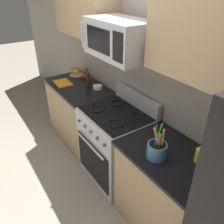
# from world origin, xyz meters

# --- Properties ---
(ground_plane) EXTENTS (16.00, 16.00, 0.00)m
(ground_plane) POSITION_xyz_m (0.00, 0.00, 0.00)
(ground_plane) COLOR gray
(wall_back) EXTENTS (8.00, 0.10, 2.60)m
(wall_back) POSITION_xyz_m (0.00, 1.08, 1.30)
(wall_back) COLOR #9E998E
(wall_back) RESTS_ON ground
(counter_left) EXTENTS (1.10, 0.65, 0.91)m
(counter_left) POSITION_xyz_m (-0.94, 0.69, 0.46)
(counter_left) COLOR tan
(counter_left) RESTS_ON ground
(range_oven) EXTENTS (0.76, 0.69, 1.09)m
(range_oven) POSITION_xyz_m (-0.00, 0.69, 0.47)
(range_oven) COLOR #B2B5BA
(range_oven) RESTS_ON ground
(counter_right) EXTENTS (0.89, 0.65, 0.91)m
(counter_right) POSITION_xyz_m (0.84, 0.69, 0.46)
(counter_right) COLOR tan
(counter_right) RESTS_ON ground
(microwave) EXTENTS (0.71, 0.44, 0.35)m
(microwave) POSITION_xyz_m (-0.00, 0.72, 1.74)
(microwave) COLOR #B2B5BA
(upper_cabinets_left) EXTENTS (1.09, 0.34, 0.75)m
(upper_cabinets_left) POSITION_xyz_m (-0.95, 0.86, 1.95)
(upper_cabinets_left) COLOR tan
(upper_cabinets_right) EXTENTS (0.88, 0.34, 0.75)m
(upper_cabinets_right) POSITION_xyz_m (0.84, 0.86, 1.95)
(upper_cabinets_right) COLOR tan
(utensil_crock) EXTENTS (0.17, 0.17, 0.32)m
(utensil_crock) POSITION_xyz_m (0.79, 0.56, 0.99)
(utensil_crock) COLOR teal
(utensil_crock) RESTS_ON counter_right
(fruit_basket) EXTENTS (0.25, 0.25, 0.11)m
(fruit_basket) POSITION_xyz_m (-1.34, 0.87, 0.96)
(fruit_basket) COLOR tan
(fruit_basket) RESTS_ON counter_left
(apple_loose) EXTENTS (0.08, 0.08, 0.08)m
(apple_loose) POSITION_xyz_m (-1.13, 0.89, 0.95)
(apple_loose) COLOR red
(apple_loose) RESTS_ON counter_left
(cutting_board) EXTENTS (0.30, 0.23, 0.02)m
(cutting_board) POSITION_xyz_m (-1.13, 0.54, 0.92)
(cutting_board) COLOR orange
(cutting_board) RESTS_ON counter_left
(bottle_oil) EXTENTS (0.06, 0.06, 0.18)m
(bottle_oil) POSITION_xyz_m (1.02, 0.81, 0.99)
(bottle_oil) COLOR gold
(bottle_oil) RESTS_ON counter_right
(bottle_soy) EXTENTS (0.06, 0.06, 0.25)m
(bottle_soy) POSITION_xyz_m (-0.86, 0.80, 1.03)
(bottle_soy) COLOR #382314
(bottle_soy) RESTS_ON counter_left
(prep_bowl) EXTENTS (0.13, 0.13, 0.05)m
(prep_bowl) POSITION_xyz_m (-0.70, 0.87, 0.94)
(prep_bowl) COLOR white
(prep_bowl) RESTS_ON counter_left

